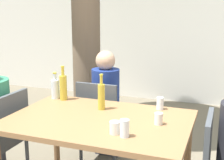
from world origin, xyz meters
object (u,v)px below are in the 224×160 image
Objects in this scene: oil_cruet_0 at (101,96)px; drinking_glass_1 at (160,103)px; water_bottle_2 at (55,88)px; drinking_glass_3 at (115,128)px; oil_cruet_1 at (63,87)px; person_seated_2 at (109,109)px; patio_chair_0 at (4,134)px; drinking_glass_0 at (159,119)px; dining_table_front at (99,128)px; patio_chair_2 at (101,117)px; drinking_glass_2 at (125,128)px.

drinking_glass_1 is at bearing 20.20° from oil_cruet_0.
drinking_glass_3 is (0.85, -0.63, -0.06)m from water_bottle_2.
drinking_glass_3 is at bearing -39.53° from oil_cruet_1.
patio_chair_0 is at bearing 55.37° from person_seated_2.
oil_cruet_0 is at bearing 104.08° from patio_chair_0.
drinking_glass_0 is (1.09, -0.35, -0.06)m from water_bottle_2.
dining_table_front is at bearing 90.00° from patio_chair_0.
patio_chair_2 is 0.67m from oil_cruet_0.
oil_cruet_1 is (-0.52, 0.37, 0.21)m from dining_table_front.
drinking_glass_1 is at bearing 81.47° from drinking_glass_2.
drinking_glass_0 is at bearing -18.46° from oil_cruet_1.
patio_chair_2 is 1.15m from drinking_glass_3.
patio_chair_0 is 1.33m from drinking_glass_2.
patio_chair_0 is at bearing 168.05° from drinking_glass_3.
water_bottle_2 is (0.33, 0.38, 0.37)m from patio_chair_0.
oil_cruet_1 is (0.43, 0.37, 0.40)m from patio_chair_0.
water_bottle_2 is at bearing 45.84° from patio_chair_2.
dining_table_front is 16.14× the size of drinking_glass_3.
person_seated_2 is 11.15× the size of drinking_glass_1.
dining_table_front is 1.02m from person_seated_2.
drinking_glass_1 is at bearing 140.92° from person_seated_2.
drinking_glass_2 is at bearing -37.89° from oil_cruet_1.
dining_table_front is 11.81× the size of drinking_glass_2.
drinking_glass_3 is (-0.18, -0.65, -0.01)m from drinking_glass_1.
patio_chair_2 is (-0.29, 0.72, -0.19)m from dining_table_front.
patio_chair_0 is 1.17m from person_seated_2.
drinking_glass_2 is (0.59, -1.00, 0.33)m from patio_chair_2.
drinking_glass_0 is 0.37m from drinking_glass_1.
drinking_glass_1 reaches higher than dining_table_front.
drinking_glass_3 is (1.18, -0.25, 0.31)m from patio_chair_0.
drinking_glass_1 is (0.48, 0.18, -0.07)m from oil_cruet_0.
water_bottle_2 is 1.14m from drinking_glass_2.
drinking_glass_3 is at bearing 113.03° from person_seated_2.
person_seated_2 is at bearing 68.56° from oil_cruet_1.
patio_chair_2 is at bearing 137.88° from drinking_glass_0.
oil_cruet_1 is 1.05m from drinking_glass_2.
person_seated_2 is at bearing 115.65° from drinking_glass_2.
person_seated_2 is at bearing 60.24° from water_bottle_2.
water_bottle_2 is at bearing 170.94° from oil_cruet_1.
person_seated_2 is at bearing 106.55° from oil_cruet_0.
patio_chair_2 is at bearing 90.00° from person_seated_2.
drinking_glass_0 and drinking_glass_3 have the same top height.
person_seated_2 is 9.84× the size of drinking_glass_2.
drinking_glass_0 is at bearing 137.88° from patio_chair_2.
dining_table_front is at bearing -72.90° from oil_cruet_0.
oil_cruet_1 is (-0.45, 0.15, 0.01)m from oil_cruet_0.
drinking_glass_0 is (0.54, -0.19, -0.08)m from oil_cruet_0.
oil_cruet_0 is at bearing -159.80° from drinking_glass_1.
person_seated_2 is 3.63× the size of oil_cruet_1.
patio_chair_2 is 3.48× the size of water_bottle_2.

